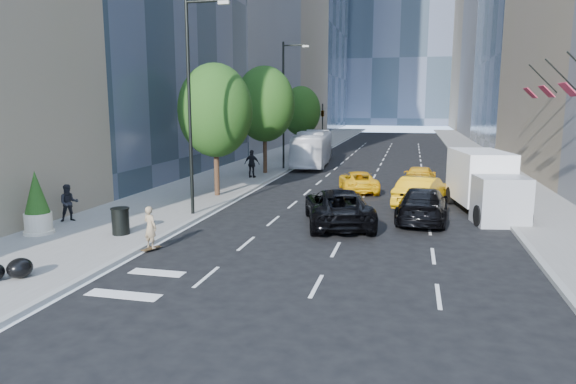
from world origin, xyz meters
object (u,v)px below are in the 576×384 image
(black_sedan_lincoln, at_px, (338,207))
(black_sedan_mercedes, at_px, (423,204))
(box_truck, at_px, (485,183))
(trash_can, at_px, (121,222))
(planter_shrub, at_px, (37,204))
(city_bus, at_px, (313,148))
(skateboarder, at_px, (150,230))

(black_sedan_lincoln, height_order, black_sedan_mercedes, black_sedan_lincoln)
(box_truck, relative_size, trash_can, 6.39)
(trash_can, distance_m, planter_shrub, 3.44)
(black_sedan_mercedes, relative_size, city_bus, 0.51)
(city_bus, bearing_deg, trash_can, -100.84)
(black_sedan_lincoln, xyz_separation_m, planter_shrub, (-11.50, -5.00, 0.56))
(black_sedan_mercedes, bearing_deg, trash_can, 30.30)
(black_sedan_lincoln, distance_m, planter_shrub, 12.55)
(skateboarder, xyz_separation_m, planter_shrub, (-5.40, 0.75, 0.59))
(black_sedan_mercedes, bearing_deg, black_sedan_lincoln, 27.08)
(black_sedan_mercedes, height_order, box_truck, box_truck)
(skateboarder, distance_m, black_sedan_lincoln, 8.38)
(black_sedan_mercedes, bearing_deg, planter_shrub, 27.33)
(black_sedan_lincoln, relative_size, city_bus, 0.54)
(skateboarder, height_order, black_sedan_lincoln, black_sedan_lincoln)
(planter_shrub, bearing_deg, skateboarder, -7.86)
(black_sedan_lincoln, distance_m, box_truck, 7.81)
(black_sedan_lincoln, relative_size, black_sedan_mercedes, 1.08)
(black_sedan_mercedes, height_order, city_bus, city_bus)
(black_sedan_mercedes, xyz_separation_m, trash_can, (-11.90, -5.91, -0.12))
(skateboarder, relative_size, trash_can, 1.52)
(trash_can, bearing_deg, city_bus, 83.65)
(black_sedan_mercedes, xyz_separation_m, planter_shrub, (-15.20, -6.59, 0.58))
(black_sedan_lincoln, height_order, box_truck, box_truck)
(box_truck, bearing_deg, city_bus, 114.06)
(box_truck, bearing_deg, trash_can, -160.62)
(black_sedan_mercedes, distance_m, trash_can, 13.29)
(skateboarder, bearing_deg, box_truck, -121.11)
(skateboarder, xyz_separation_m, black_sedan_lincoln, (6.10, 5.75, 0.03))
(black_sedan_mercedes, height_order, planter_shrub, planter_shrub)
(black_sedan_mercedes, bearing_deg, city_bus, -62.03)
(black_sedan_lincoln, bearing_deg, city_bus, -90.63)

